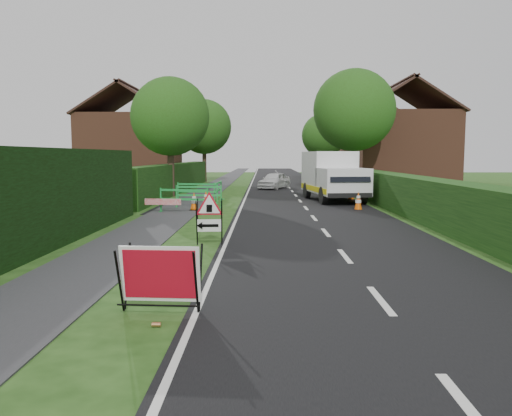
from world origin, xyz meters
name	(u,v)px	position (x,y,z in m)	size (l,w,h in m)	color
ground	(233,266)	(0.00, 0.00, 0.00)	(120.00, 120.00, 0.00)	#1F4112
road_surface	(284,181)	(2.50, 35.00, 0.00)	(6.00, 90.00, 0.02)	black
footpath	(223,181)	(-3.00, 35.00, 0.01)	(2.00, 90.00, 0.02)	#2D2D30
hedge_west_far	(177,191)	(-5.00, 22.00, 0.00)	(1.00, 24.00, 1.80)	#14380F
hedge_east	(375,200)	(6.50, 16.00, 0.00)	(1.20, 50.00, 1.50)	#14380F
house_west	(132,148)	(-10.00, 30.00, 2.90)	(7.50, 7.40, 7.88)	brown
house_east_a	(400,148)	(11.00, 28.00, 2.90)	(7.50, 7.40, 7.88)	brown
house_east_b	(373,150)	(12.00, 42.00, 2.90)	(7.50, 7.40, 7.88)	brown
tree_nw	(170,117)	(-4.60, 18.00, 4.48)	(4.40, 4.40, 6.70)	#2D2116
tree_ne	(354,110)	(6.40, 22.00, 5.17)	(5.20, 5.20, 7.79)	#2D2116
tree_fw	(204,127)	(-4.60, 34.00, 4.83)	(4.80, 4.80, 7.24)	#2D2116
tree_fe	(324,136)	(6.40, 38.00, 4.22)	(4.20, 4.20, 6.33)	#2D2116
red_rect_sign	(160,275)	(-0.88, -3.14, 0.57)	(1.20, 0.76, 0.99)	black
triangle_sign	(208,214)	(-0.79, 2.37, 0.82)	(0.85, 0.85, 1.17)	black
works_van	(332,175)	(4.16, 15.28, 1.34)	(2.89, 5.77, 2.52)	silver
traffic_cone_0	(358,201)	(4.67, 10.87, 0.39)	(0.38, 0.38, 0.79)	black
traffic_cone_1	(360,196)	(5.21, 13.42, 0.39)	(0.38, 0.38, 0.79)	black
traffic_cone_2	(351,192)	(5.26, 15.96, 0.39)	(0.38, 0.38, 0.79)	black
traffic_cone_3	(194,201)	(-2.28, 10.57, 0.39)	(0.38, 0.38, 0.79)	black
traffic_cone_4	(206,200)	(-1.89, 11.48, 0.39)	(0.38, 0.38, 0.79)	black
ped_barrier_0	(184,197)	(-2.58, 9.80, 0.63)	(2.09, 0.75, 1.00)	green
ped_barrier_1	(199,193)	(-2.25, 11.87, 0.63)	(2.07, 0.39, 1.00)	green
ped_barrier_2	(197,190)	(-2.59, 14.04, 0.63)	(2.09, 0.69, 1.00)	green
ped_barrier_3	(218,189)	(-1.68, 15.02, 0.63)	(0.51, 2.08, 1.00)	green
redwhite_plank	(163,213)	(-3.44, 9.76, 0.00)	(1.50, 0.04, 0.25)	red
litter_can	(156,327)	(-0.81, -3.75, 0.00)	(0.07, 0.07, 0.12)	#BF7F4C
hatchback_car	(274,181)	(1.39, 24.45, 0.58)	(1.38, 3.42, 1.17)	silver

